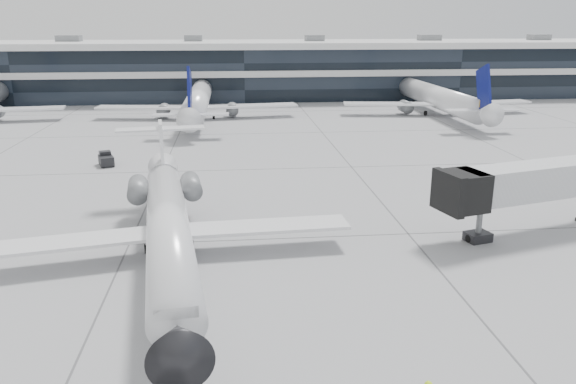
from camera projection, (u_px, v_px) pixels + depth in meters
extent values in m
plane|color=gray|center=(272.00, 239.00, 40.09)|extent=(220.00, 220.00, 0.00)
cube|color=black|center=(243.00, 72.00, 116.74)|extent=(170.00, 22.00, 10.00)
cylinder|color=white|center=(168.00, 229.00, 35.38)|extent=(5.85, 24.25, 2.71)
cone|color=black|center=(179.00, 343.00, 22.84)|extent=(3.06, 3.14, 2.71)
cone|color=white|center=(163.00, 171.00, 48.02)|extent=(2.98, 3.52, 2.58)
cube|color=white|center=(62.00, 243.00, 35.08)|extent=(11.35, 4.77, 0.22)
cube|color=white|center=(267.00, 226.00, 37.96)|extent=(11.19, 3.29, 0.22)
cylinder|color=slate|center=(138.00, 189.00, 42.50)|extent=(1.94, 3.58, 1.51)
cylinder|color=slate|center=(191.00, 186.00, 43.38)|extent=(1.94, 3.58, 1.51)
cube|color=white|center=(162.00, 149.00, 46.85)|extent=(0.62, 2.63, 4.52)
cube|color=white|center=(160.00, 129.00, 46.76)|extent=(7.38, 2.54, 0.16)
cylinder|color=black|center=(177.00, 337.00, 27.08)|extent=(0.25, 0.58, 0.56)
cylinder|color=black|center=(146.00, 249.00, 37.50)|extent=(0.32, 0.67, 0.64)
cylinder|color=black|center=(192.00, 245.00, 38.16)|extent=(0.32, 0.67, 0.64)
cube|color=silver|center=(540.00, 180.00, 40.32)|extent=(13.20, 5.93, 2.41)
cube|color=black|center=(464.00, 191.00, 38.04)|extent=(3.11, 3.50, 2.59)
cylinder|color=slate|center=(479.00, 224.00, 39.34)|extent=(0.41, 0.41, 2.59)
cube|color=black|center=(478.00, 237.00, 39.62)|extent=(1.95, 1.69, 0.65)
cone|color=#FF330D|center=(185.00, 215.00, 44.32)|extent=(0.35, 0.35, 0.54)
cube|color=#FF330D|center=(186.00, 218.00, 44.39)|extent=(0.44, 0.44, 0.03)
cube|color=black|center=(106.00, 160.00, 60.51)|extent=(2.10, 2.68, 0.96)
cube|color=black|center=(105.00, 153.00, 60.79)|extent=(1.43, 1.30, 0.53)
cylinder|color=black|center=(100.00, 162.00, 61.11)|extent=(0.34, 0.51, 0.47)
cylinder|color=black|center=(111.00, 161.00, 61.59)|extent=(0.34, 0.51, 0.47)
cylinder|color=black|center=(102.00, 166.00, 59.63)|extent=(0.34, 0.51, 0.47)
cylinder|color=black|center=(113.00, 165.00, 60.12)|extent=(0.34, 0.51, 0.47)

